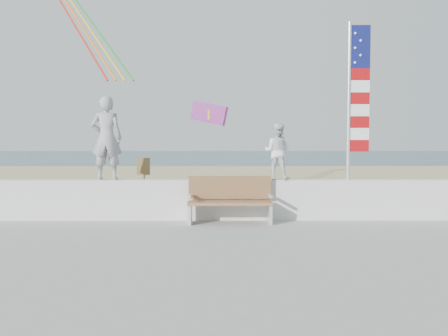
{
  "coord_description": "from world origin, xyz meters",
  "views": [
    {
      "loc": [
        0.13,
        -8.59,
        1.89
      ],
      "look_at": [
        0.2,
        1.8,
        1.35
      ],
      "focal_mm": 38.0,
      "sensor_mm": 36.0,
      "label": 1
    }
  ],
  "objects": [
    {
      "name": "adult",
      "position": [
        -2.42,
        2.0,
        2.01
      ],
      "size": [
        0.69,
        0.47,
        1.86
      ],
      "primitive_type": "imported",
      "rotation": [
        0.0,
        0.0,
        3.18
      ],
      "color": "#96969B",
      "rests_on": "seawall"
    },
    {
      "name": "big_kite",
      "position": [
        -4.66,
        7.97,
        6.24
      ],
      "size": [
        3.71,
        3.33,
        4.66
      ],
      "color": "red",
      "rests_on": "ground"
    },
    {
      "name": "child",
      "position": [
        1.39,
        2.0,
        1.71
      ],
      "size": [
        0.74,
        0.66,
        1.26
      ],
      "primitive_type": "imported",
      "rotation": [
        0.0,
        0.0,
        2.78
      ],
      "color": "silver",
      "rests_on": "seawall"
    },
    {
      "name": "ground",
      "position": [
        0.0,
        0.0,
        0.0
      ],
      "size": [
        220.0,
        220.0,
        0.0
      ],
      "primitive_type": "plane",
      "color": "#2A4554",
      "rests_on": "ground"
    },
    {
      "name": "sand",
      "position": [
        0.0,
        9.0,
        0.04
      ],
      "size": [
        90.0,
        40.0,
        0.08
      ],
      "primitive_type": "cube",
      "color": "tan",
      "rests_on": "ground"
    },
    {
      "name": "bench",
      "position": [
        0.33,
        1.55,
        0.69
      ],
      "size": [
        1.8,
        0.57,
        1.0
      ],
      "color": "#996743",
      "rests_on": "boardwalk"
    },
    {
      "name": "sign",
      "position": [
        -1.76,
        2.95,
        0.94
      ],
      "size": [
        0.32,
        0.07,
        1.46
      ],
      "color": "olive",
      "rests_on": "sand"
    },
    {
      "name": "parafoil_kite",
      "position": [
        -0.16,
        4.38,
        2.7
      ],
      "size": [
        1.05,
        0.47,
        0.7
      ],
      "color": "#FE2D1C",
      "rests_on": "ground"
    },
    {
      "name": "flag",
      "position": [
        3.11,
        2.0,
        2.99
      ],
      "size": [
        0.5,
        0.08,
        3.5
      ],
      "color": "white",
      "rests_on": "seawall"
    },
    {
      "name": "seawall",
      "position": [
        0.0,
        2.0,
        0.63
      ],
      "size": [
        30.0,
        0.35,
        0.9
      ],
      "primitive_type": "cube",
      "color": "silver",
      "rests_on": "boardwalk"
    },
    {
      "name": "boardwalk",
      "position": [
        0.0,
        -4.0,
        0.13
      ],
      "size": [
        50.0,
        12.4,
        0.1
      ],
      "primitive_type": "cube",
      "color": "#A0A09B",
      "rests_on": "sand"
    }
  ]
}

